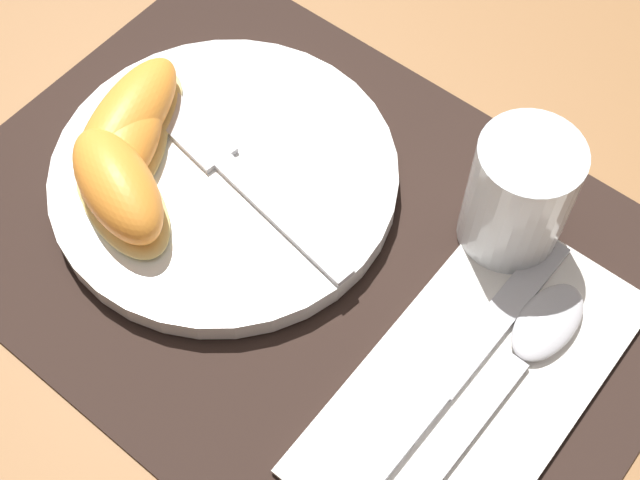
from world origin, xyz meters
TOP-DOWN VIEW (x-y plane):
  - ground_plane at (0.00, 0.00)m, footprint 3.00×3.00m
  - placemat at (0.00, 0.00)m, footprint 0.47×0.34m
  - plate at (-0.07, 0.01)m, footprint 0.23×0.23m
  - juice_glass at (0.09, 0.09)m, footprint 0.06×0.06m
  - napkin at (0.14, -0.01)m, footprint 0.12×0.23m
  - knife at (0.12, -0.01)m, footprint 0.02×0.22m
  - spoon at (0.15, 0.02)m, footprint 0.03×0.18m
  - fork at (-0.07, 0.01)m, footprint 0.19×0.05m
  - citrus_wedge_0 at (-0.14, -0.01)m, footprint 0.08×0.13m
  - citrus_wedge_1 at (-0.13, -0.03)m, footprint 0.08×0.11m
  - citrus_wedge_2 at (-0.11, -0.06)m, footprint 0.11×0.08m

SIDE VIEW (x-z plane):
  - ground_plane at x=0.00m, z-range 0.00..0.00m
  - placemat at x=0.00m, z-range 0.00..0.00m
  - napkin at x=0.14m, z-range 0.00..0.01m
  - knife at x=0.12m, z-range 0.01..0.01m
  - spoon at x=0.15m, z-range 0.01..0.02m
  - plate at x=-0.07m, z-range 0.00..0.02m
  - fork at x=-0.07m, z-range 0.02..0.02m
  - citrus_wedge_1 at x=-0.13m, z-range 0.02..0.05m
  - citrus_wedge_0 at x=-0.14m, z-range 0.02..0.05m
  - citrus_wedge_2 at x=-0.11m, z-range 0.02..0.06m
  - juice_glass at x=0.09m, z-range 0.00..0.09m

